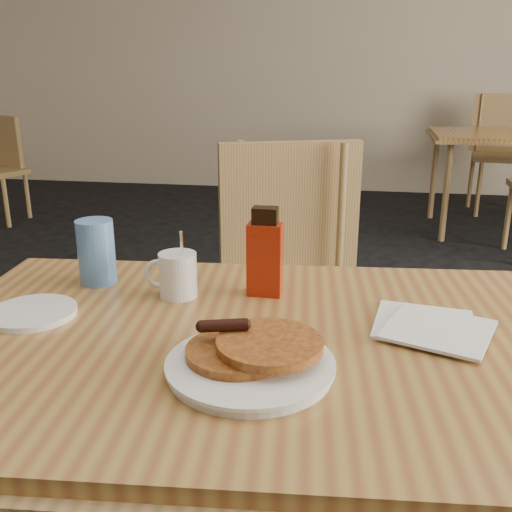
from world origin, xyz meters
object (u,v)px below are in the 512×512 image
Objects in this scene: pancake_plate at (251,359)px; syrup_bottle at (265,255)px; coffee_mug at (177,274)px; main_table at (246,358)px; chair_main_far at (285,276)px; chair_wall_extra at (1,159)px; chair_neighbor_far at (499,142)px; blue_tumbler at (96,252)px.

pancake_plate is 1.42× the size of syrup_bottle.
coffee_mug is at bearing 126.26° from pancake_plate.
main_table is 1.27× the size of chair_main_far.
chair_wall_extra is at bearing 143.78° from coffee_mug.
chair_neighbor_far is 4.42m from syrup_bottle.
chair_neighbor_far reaches higher than coffee_mug.
blue_tumbler is at bearing -32.26° from chair_wall_extra.
coffee_mug is 0.20m from blue_tumbler.
coffee_mug reaches higher than chair_wall_extra.
chair_wall_extra is 3.25× the size of pancake_plate.
blue_tumbler is (-0.34, -0.54, 0.23)m from chair_main_far.
blue_tumbler is (-0.36, 0.20, 0.11)m from main_table.
chair_main_far reaches higher than syrup_bottle.
chair_main_far is 3.90m from chair_neighbor_far.
chair_main_far is 5.40× the size of syrup_bottle.
chair_neighbor_far is at bearing 72.01° from syrup_bottle.
chair_wall_extra is 6.08× the size of blue_tumbler.
chair_main_far is 1.17× the size of chair_wall_extra.
chair_neighbor_far is at bearing 35.82° from chair_wall_extra.
syrup_bottle is 0.37m from blue_tumbler.
blue_tumbler reaches higher than main_table.
coffee_mug is (-0.17, 0.16, 0.09)m from main_table.
coffee_mug reaches higher than pancake_plate.
chair_main_far is 0.65m from coffee_mug.
chair_wall_extra is at bearing 126.11° from blue_tumbler.
chair_wall_extra reaches higher than pancake_plate.
pancake_plate is (-1.38, -4.49, 0.17)m from chair_neighbor_far.
syrup_bottle is at bearing 89.04° from main_table.
main_table is at bearing -109.15° from chair_main_far.
chair_wall_extra is 3.91m from blue_tumbler.
pancake_plate is 0.51m from blue_tumbler.
pancake_plate is (0.03, -0.12, 0.06)m from main_table.
main_table is 0.43m from blue_tumbler.
syrup_bottle reaches higher than blue_tumbler.
pancake_plate is (0.05, -0.87, 0.18)m from chair_main_far.
chair_neighbor_far is at bearing 72.96° from pancake_plate.
chair_neighbor_far is at bearing 48.05° from chair_main_far.
chair_neighbor_far is at bearing 85.38° from coffee_mug.
coffee_mug is 0.18m from syrup_bottle.
chair_neighbor_far is 4.19m from chair_wall_extra.
main_table is 0.76m from chair_main_far.
main_table is 4.28m from chair_wall_extra.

